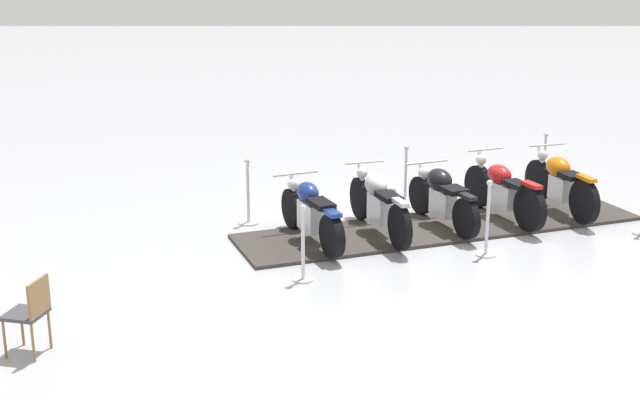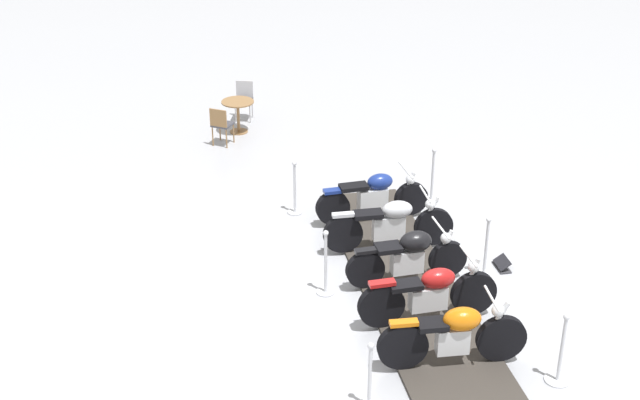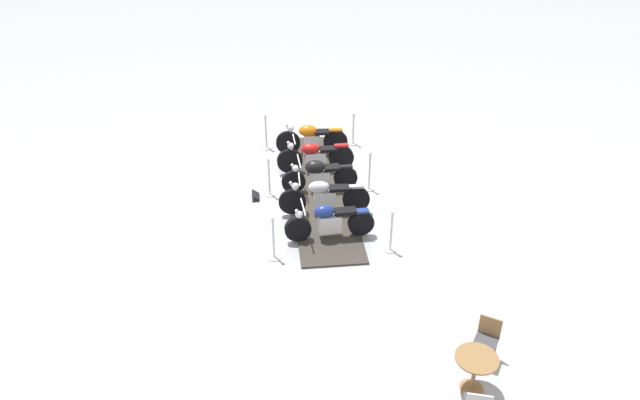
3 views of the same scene
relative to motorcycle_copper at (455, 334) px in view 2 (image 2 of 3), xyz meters
The scene contains 17 objects.
ground_plane 2.29m from the motorcycle_copper, 158.69° to the right, with size 80.00×80.00×0.00m, color #A8AAB2.
display_platform 2.29m from the motorcycle_copper, 158.69° to the right, with size 6.64×1.53×0.05m, color #38332D.
motorcycle_copper is the anchor object (origin of this frame).
motorcycle_maroon 1.11m from the motorcycle_copper, 159.37° to the right, with size 1.00×2.06×1.05m.
motorcycle_black 2.22m from the motorcycle_copper, 159.74° to the right, with size 1.02×1.92×0.93m.
motorcycle_chrome 3.33m from the motorcycle_copper, 159.59° to the right, with size 0.93×2.20×1.01m.
motorcycle_navy 4.45m from the motorcycle_copper, 159.43° to the right, with size 1.09×2.01×0.92m.
stanchion_left_front 1.51m from the motorcycle_copper, 45.94° to the right, with size 0.29×0.29×1.03m.
stanchion_right_mid 2.59m from the motorcycle_copper, 170.00° to the left, with size 0.31×0.31×1.09m.
stanchion_right_front 1.46m from the motorcycle_copper, 85.84° to the left, with size 0.36×0.36×1.10m.
stanchion_right_rear 5.22m from the motorcycle_copper, behind, with size 0.33×0.33×1.09m.
stanchion_left_rear 5.23m from the motorcycle_copper, 144.31° to the right, with size 0.29×0.29×1.06m.
stanchion_left_mid 2.62m from the motorcycle_copper, 127.83° to the right, with size 0.30×0.30×1.14m.
info_placard 2.96m from the motorcycle_copper, 165.09° to the left, with size 0.45×0.33×0.18m.
cafe_table 9.41m from the motorcycle_copper, 147.63° to the right, with size 0.74×0.74×0.75m.
cafe_chair_near_table 10.14m from the motorcycle_copper, 149.84° to the right, with size 0.43×0.43×0.91m.
cafe_chair_across_table 8.86m from the motorcycle_copper, 143.86° to the right, with size 0.48×0.48×0.88m.
Camera 2 is at (12.33, 0.54, 7.75)m, focal length 49.67 mm.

